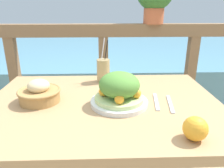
% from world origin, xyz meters
% --- Properties ---
extents(patio_table, '(1.07, 0.78, 0.76)m').
position_xyz_m(patio_table, '(0.00, 0.00, 0.65)').
color(patio_table, tan).
rests_on(patio_table, ground_plane).
extents(railing_fence, '(2.80, 0.08, 1.05)m').
position_xyz_m(railing_fence, '(-0.00, 0.72, 0.72)').
color(railing_fence, brown).
rests_on(railing_fence, ground_plane).
extents(sea_backdrop, '(12.00, 4.00, 0.52)m').
position_xyz_m(sea_backdrop, '(0.00, 3.22, 0.26)').
color(sea_backdrop, '#568EA8').
rests_on(sea_backdrop, ground_plane).
extents(salad_plate, '(0.25, 0.25, 0.15)m').
position_xyz_m(salad_plate, '(0.07, -0.03, 0.82)').
color(salad_plate, silver).
rests_on(salad_plate, patio_table).
extents(drink_glass, '(0.07, 0.08, 0.25)m').
position_xyz_m(drink_glass, '(0.00, 0.28, 0.83)').
color(drink_glass, tan).
rests_on(drink_glass, patio_table).
extents(bread_basket, '(0.19, 0.19, 0.11)m').
position_xyz_m(bread_basket, '(-0.29, 0.01, 0.80)').
color(bread_basket, '#AD7F47').
rests_on(bread_basket, patio_table).
extents(fork, '(0.04, 0.18, 0.00)m').
position_xyz_m(fork, '(0.24, -0.01, 0.76)').
color(fork, silver).
rests_on(fork, patio_table).
extents(knife, '(0.04, 0.18, 0.00)m').
position_xyz_m(knife, '(0.30, -0.04, 0.76)').
color(knife, silver).
rests_on(knife, patio_table).
extents(orange_near_basket, '(0.08, 0.08, 0.08)m').
position_xyz_m(orange_near_basket, '(0.30, -0.30, 0.80)').
color(orange_near_basket, '#F9A328').
rests_on(orange_near_basket, patio_table).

